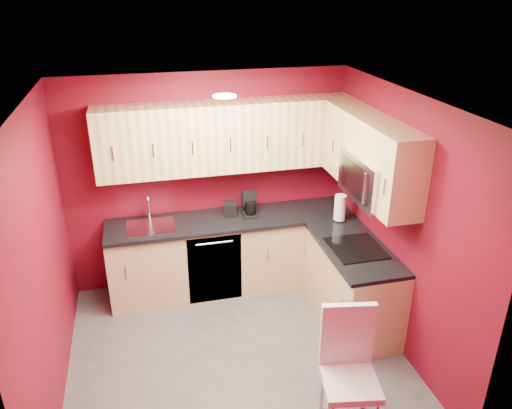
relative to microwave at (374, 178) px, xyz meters
name	(u,v)px	position (x,y,z in m)	size (l,w,h in m)	color
floor	(237,354)	(-1.39, -0.20, -1.66)	(3.20, 3.20, 0.00)	#514E4B
ceiling	(232,102)	(-1.39, -0.20, 0.84)	(3.20, 3.20, 0.00)	white
wall_back	(208,182)	(-1.39, 1.30, -0.41)	(3.20, 3.20, 0.00)	maroon
wall_front	(283,356)	(-1.39, -1.70, -0.41)	(3.20, 3.20, 0.00)	maroon
wall_left	(42,265)	(-2.99, -0.20, -0.41)	(3.00, 3.00, 0.00)	maroon
wall_right	(399,223)	(0.21, -0.20, -0.41)	(3.00, 3.00, 0.00)	maroon
base_cabinets_back	(232,254)	(-1.19, 1.00, -1.22)	(2.80, 0.60, 0.87)	tan
base_cabinets_right	(352,285)	(-0.09, 0.05, -1.22)	(0.60, 1.30, 0.87)	tan
countertop_back	(231,220)	(-1.19, 0.99, -0.77)	(2.80, 0.63, 0.04)	black
countertop_right	(355,248)	(-0.11, 0.04, -0.77)	(0.63, 1.27, 0.04)	black
upper_cabinets_back	(227,136)	(-1.19, 1.13, 0.17)	(2.80, 0.35, 0.75)	#DEC37D
upper_cabinets_right	(368,147)	(0.03, 0.24, 0.23)	(0.35, 1.55, 0.75)	#DEC37D
microwave	(374,178)	(0.00, 0.00, 0.00)	(0.42, 0.76, 0.42)	silver
cooktop	(356,248)	(-0.11, 0.00, -0.74)	(0.50, 0.55, 0.01)	black
sink	(150,223)	(-2.09, 1.00, -0.72)	(0.52, 0.42, 0.35)	silver
dishwasher_front	(215,269)	(-1.44, 0.71, -1.22)	(0.60, 0.02, 0.82)	black
downlight	(225,96)	(-1.39, 0.10, 0.82)	(0.20, 0.20, 0.01)	white
coffee_maker	(250,205)	(-0.97, 1.00, -0.61)	(0.16, 0.22, 0.27)	black
napkin_holder	(231,209)	(-1.19, 1.06, -0.67)	(0.15, 0.15, 0.16)	black
paper_towel	(340,208)	(-0.03, 0.65, -0.60)	(0.17, 0.17, 0.30)	white
dining_chair	(351,376)	(-0.69, -1.27, -1.12)	(0.43, 0.45, 1.07)	silver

